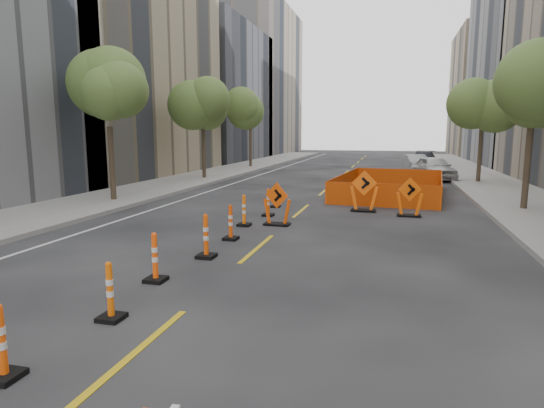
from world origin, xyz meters
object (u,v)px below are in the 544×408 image
(channelizer_2, at_px, (110,291))
(channelizer_8, at_px, (275,196))
(parked_car_far, at_px, (423,159))
(parked_car_near, at_px, (434,168))
(channelizer_3, at_px, (155,257))
(channelizer_7, at_px, (268,202))
(channelizer_4, at_px, (206,236))
(chevron_sign_center, at_px, (364,191))
(channelizer_1, at_px, (1,342))
(parked_car_mid, at_px, (416,164))
(chevron_sign_left, at_px, (277,204))
(chevron_sign_right, at_px, (410,197))
(channelizer_5, at_px, (231,222))
(channelizer_6, at_px, (244,210))

(channelizer_2, height_order, channelizer_8, channelizer_2)
(parked_car_far, bearing_deg, channelizer_2, -92.83)
(channelizer_2, bearing_deg, parked_car_near, 74.29)
(channelizer_3, distance_m, channelizer_7, 7.79)
(channelizer_4, xyz_separation_m, chevron_sign_center, (3.34, 7.72, 0.25))
(channelizer_1, relative_size, parked_car_mid, 0.24)
(chevron_sign_left, bearing_deg, channelizer_3, -81.43)
(parked_car_mid, bearing_deg, channelizer_4, -115.09)
(chevron_sign_center, distance_m, chevron_sign_right, 1.81)
(channelizer_8, height_order, chevron_sign_center, chevron_sign_center)
(chevron_sign_right, bearing_deg, channelizer_1, -133.38)
(channelizer_7, bearing_deg, channelizer_1, -91.23)
(channelizer_1, bearing_deg, chevron_sign_right, 67.74)
(channelizer_5, distance_m, chevron_sign_center, 6.71)
(channelizer_3, height_order, parked_car_near, parked_car_near)
(channelizer_5, bearing_deg, channelizer_4, -88.06)
(chevron_sign_right, bearing_deg, channelizer_7, 172.57)
(channelizer_6, distance_m, parked_car_far, 28.44)
(channelizer_4, height_order, channelizer_6, channelizer_4)
(channelizer_7, bearing_deg, channelizer_2, -90.18)
(chevron_sign_center, height_order, parked_car_mid, chevron_sign_center)
(chevron_sign_right, relative_size, parked_car_near, 0.32)
(channelizer_1, bearing_deg, channelizer_4, 87.44)
(parked_car_mid, bearing_deg, chevron_sign_right, -105.23)
(channelizer_2, distance_m, parked_car_far, 35.97)
(chevron_sign_left, bearing_deg, channelizer_4, -81.57)
(chevron_sign_center, bearing_deg, channelizer_4, -115.14)
(channelizer_1, xyz_separation_m, channelizer_7, (0.25, 11.67, 0.01))
(channelizer_6, distance_m, channelizer_8, 3.89)
(channelizer_2, xyz_separation_m, chevron_sign_right, (5.06, 10.95, 0.22))
(channelizer_8, bearing_deg, channelizer_5, -88.33)
(channelizer_2, distance_m, channelizer_5, 5.84)
(channelizer_5, bearing_deg, channelizer_1, -91.44)
(channelizer_6, xyz_separation_m, chevron_sign_center, (3.64, 3.83, 0.28))
(chevron_sign_right, bearing_deg, chevron_sign_center, 137.46)
(channelizer_1, xyz_separation_m, parked_car_mid, (6.35, 32.11, 0.18))
(channelizer_3, height_order, chevron_sign_center, chevron_sign_center)
(parked_car_near, bearing_deg, chevron_sign_center, -120.63)
(channelizer_1, xyz_separation_m, chevron_sign_left, (0.98, 10.14, 0.22))
(chevron_sign_left, height_order, chevron_sign_right, chevron_sign_left)
(parked_car_far, bearing_deg, channelizer_5, -95.02)
(parked_car_far, bearing_deg, channelizer_8, -98.54)
(channelizer_8, distance_m, chevron_sign_left, 3.62)
(parked_car_near, bearing_deg, parked_car_far, 74.76)
(channelizer_7, distance_m, parked_car_mid, 21.33)
(chevron_sign_right, height_order, parked_car_mid, chevron_sign_right)
(chevron_sign_left, distance_m, parked_car_mid, 22.62)
(channelizer_2, bearing_deg, channelizer_4, 89.38)
(channelizer_6, xyz_separation_m, channelizer_7, (0.29, 1.95, -0.01))
(channelizer_7, bearing_deg, chevron_sign_left, -64.65)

